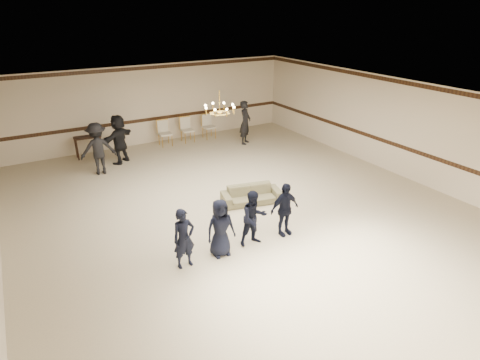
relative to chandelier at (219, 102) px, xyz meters
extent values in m
cube|color=tan|center=(0.00, -1.00, -2.88)|extent=(12.00, 14.00, 0.01)
cube|color=black|center=(0.00, -1.00, 0.33)|extent=(12.00, 14.00, 0.01)
cube|color=beige|center=(0.00, 6.00, -1.27)|extent=(12.00, 0.01, 3.20)
cube|color=beige|center=(6.00, -1.00, -1.27)|extent=(0.01, 14.00, 3.20)
cube|color=#331E0F|center=(0.00, 5.99, -1.88)|extent=(12.00, 0.02, 0.14)
cube|color=#331E0F|center=(0.00, 5.99, 0.21)|extent=(12.00, 0.02, 0.14)
imported|color=black|center=(-2.41, -2.86, -2.17)|extent=(0.53, 0.37, 1.40)
imported|color=black|center=(-1.51, -2.86, -2.17)|extent=(0.71, 0.48, 1.40)
imported|color=black|center=(-0.61, -2.86, -2.17)|extent=(0.71, 0.57, 1.40)
imported|color=black|center=(0.29, -2.86, -2.17)|extent=(0.83, 0.36, 1.40)
imported|color=#696846|center=(0.50, -0.95, -2.62)|extent=(1.85, 1.07, 0.51)
imported|color=black|center=(-2.83, 3.58, -1.97)|extent=(1.20, 0.74, 1.80)
imported|color=black|center=(-1.93, 4.28, -1.97)|extent=(1.66, 1.41, 1.80)
imported|color=black|center=(3.17, 3.88, -1.97)|extent=(0.78, 0.76, 1.80)
cube|color=black|center=(-2.83, 5.47, -2.46)|extent=(1.01, 0.48, 0.82)
camera|label=1|loc=(-5.12, -9.95, 2.51)|focal=30.01mm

